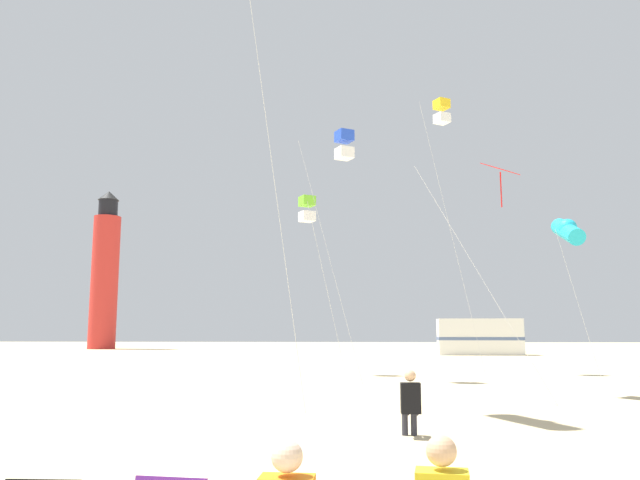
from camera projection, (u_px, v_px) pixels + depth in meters
kite_flyer_standing at (410, 402)px, 10.81m from camera, size 0.34×0.51×1.16m
kite_tube_cyan at (568, 231)px, 25.74m from camera, size 1.44×2.51×6.67m
kite_box_gold at (442, 112)px, 29.25m from camera, size 2.54×1.76×12.67m
kite_diamond_scarlet at (499, 176)px, 18.89m from camera, size 3.28×3.28×6.96m
kite_box_blue at (344, 145)px, 24.63m from camera, size 2.42×2.19×9.74m
kite_box_lime at (307, 209)px, 27.65m from camera, size 2.09×2.09×7.80m
lighthouse_distant at (105, 274)px, 65.67m from camera, size 2.80×2.80×16.80m
rv_van_white at (479, 337)px, 48.44m from camera, size 6.52×2.57×2.80m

